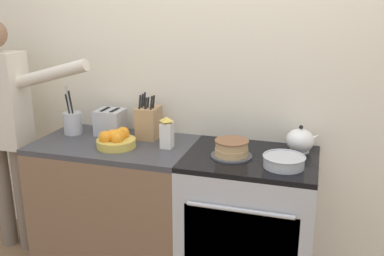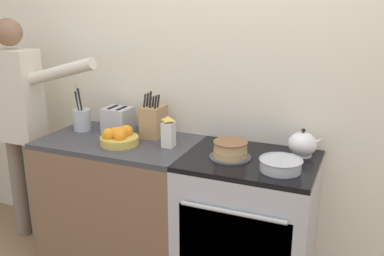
{
  "view_description": "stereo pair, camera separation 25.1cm",
  "coord_description": "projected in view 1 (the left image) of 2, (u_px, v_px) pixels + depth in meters",
  "views": [
    {
      "loc": [
        0.6,
        -2.03,
        1.76
      ],
      "look_at": [
        -0.1,
        0.27,
        1.03
      ],
      "focal_mm": 40.0,
      "sensor_mm": 36.0,
      "label": 1
    },
    {
      "loc": [
        0.83,
        -1.94,
        1.76
      ],
      "look_at": [
        -0.1,
        0.27,
        1.03
      ],
      "focal_mm": 40.0,
      "sensor_mm": 36.0,
      "label": 2
    }
  ],
  "objects": [
    {
      "name": "knife_block",
      "position": [
        149.0,
        122.0,
        2.78
      ],
      "size": [
        0.13,
        0.17,
        0.3
      ],
      "color": "tan",
      "rests_on": "counter_cabinet"
    },
    {
      "name": "fruit_bowl",
      "position": [
        116.0,
        140.0,
        2.62
      ],
      "size": [
        0.24,
        0.24,
        0.12
      ],
      "color": "gold",
      "rests_on": "counter_cabinet"
    },
    {
      "name": "utensil_crock",
      "position": [
        73.0,
        122.0,
        2.88
      ],
      "size": [
        0.12,
        0.12,
        0.33
      ],
      "color": "#B7BABF",
      "rests_on": "counter_cabinet"
    },
    {
      "name": "stove_range",
      "position": [
        248.0,
        224.0,
        2.61
      ],
      "size": [
        0.76,
        0.64,
        0.88
      ],
      "color": "#B7BABF",
      "rests_on": "ground_plane"
    },
    {
      "name": "wall_back",
      "position": [
        223.0,
        74.0,
        2.73
      ],
      "size": [
        8.0,
        0.04,
        2.6
      ],
      "color": "silver",
      "rests_on": "ground_plane"
    },
    {
      "name": "milk_carton",
      "position": [
        167.0,
        133.0,
        2.6
      ],
      "size": [
        0.07,
        0.07,
        0.2
      ],
      "color": "white",
      "rests_on": "counter_cabinet"
    },
    {
      "name": "toaster",
      "position": [
        110.0,
        122.0,
        2.87
      ],
      "size": [
        0.19,
        0.17,
        0.17
      ],
      "color": "#B7BABF",
      "rests_on": "counter_cabinet"
    },
    {
      "name": "person_baker",
      "position": [
        4.0,
        118.0,
        2.91
      ],
      "size": [
        0.93,
        0.2,
        1.64
      ],
      "rotation": [
        0.0,
        0.0,
        -0.14
      ],
      "color": "#7A6B5B",
      "rests_on": "ground_plane"
    },
    {
      "name": "tea_kettle",
      "position": [
        300.0,
        140.0,
        2.54
      ],
      "size": [
        0.2,
        0.17,
        0.16
      ],
      "color": "white",
      "rests_on": "stove_range"
    },
    {
      "name": "mixing_bowl",
      "position": [
        284.0,
        161.0,
        2.32
      ],
      "size": [
        0.23,
        0.23,
        0.07
      ],
      "color": "#B7BABF",
      "rests_on": "stove_range"
    },
    {
      "name": "counter_cabinet",
      "position": [
        117.0,
        205.0,
        2.86
      ],
      "size": [
        1.0,
        0.61,
        0.88
      ],
      "color": "brown",
      "rests_on": "ground_plane"
    },
    {
      "name": "layer_cake",
      "position": [
        232.0,
        149.0,
        2.47
      ],
      "size": [
        0.24,
        0.24,
        0.1
      ],
      "color": "#4C4C51",
      "rests_on": "stove_range"
    }
  ]
}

